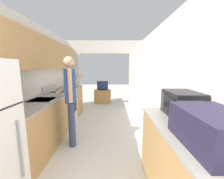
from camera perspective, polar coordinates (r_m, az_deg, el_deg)
The scene contains 11 objects.
wall_left at distance 3.03m, azimuth -32.58°, elevation 6.60°, with size 0.38×7.03×2.50m.
wall_right at distance 2.47m, azimuth 26.62°, elevation 1.38°, with size 0.06×7.03×2.50m.
wall_far_with_doorway at distance 5.14m, azimuth -3.46°, elevation 8.18°, with size 3.14×0.06×2.50m.
counter_left at distance 3.48m, azimuth -23.49°, elevation -9.64°, with size 0.62×3.33×0.93m.
counter_right at distance 1.86m, azimuth 28.17°, elevation -27.34°, with size 0.62×1.50×0.93m.
range_oven at distance 3.95m, azimuth -20.33°, elevation -7.17°, with size 0.66×0.79×1.07m.
person at distance 2.78m, azimuth -17.03°, elevation -3.63°, with size 0.56×0.44×1.75m.
suitcase at distance 1.36m, azimuth 36.10°, elevation -12.91°, with size 0.44×0.65×0.28m.
microwave at distance 1.97m, azimuth 26.65°, elevation -5.24°, with size 0.36×0.49×0.31m.
tv_cabinet at distance 6.02m, azimuth -4.14°, elevation -2.91°, with size 0.71×0.42×0.58m.
television at distance 5.90m, azimuth -4.22°, elevation 1.55°, with size 0.46×0.16×0.39m.
Camera 1 is at (0.28, -0.47, 1.54)m, focal length 22.00 mm.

